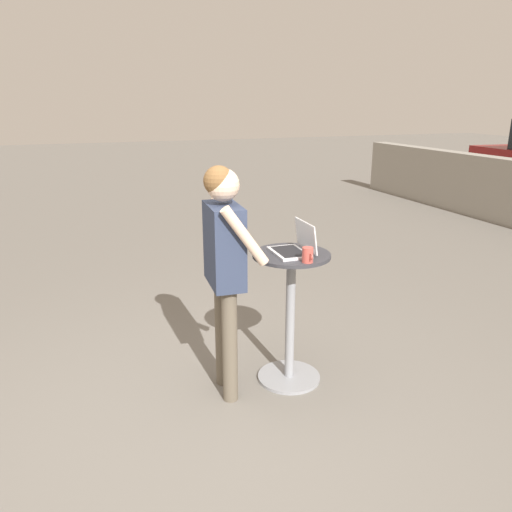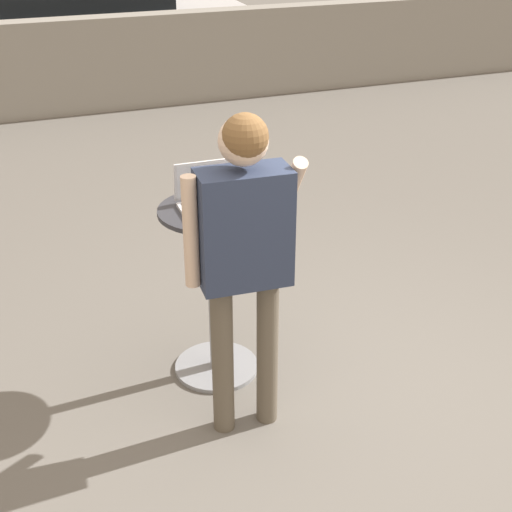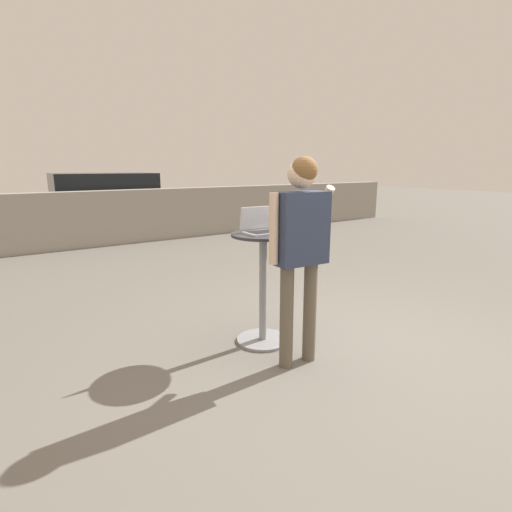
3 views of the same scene
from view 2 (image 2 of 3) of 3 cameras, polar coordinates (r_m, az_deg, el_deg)
name	(u,v)px [view 2 (image 2 of 3)]	position (r m, az deg, el deg)	size (l,w,h in m)	color
ground_plane	(348,428)	(3.88, 7.36, -13.48)	(50.00, 50.00, 0.00)	slate
pavement_kerb	(106,64)	(9.32, -11.91, 14.83)	(15.87, 0.35, 1.13)	gray
cafe_table	(214,284)	(3.94, -3.38, -2.24)	(0.57, 0.57, 1.03)	gray
laptop	(210,198)	(3.74, -3.70, 4.68)	(0.34, 0.27, 0.23)	silver
coffee_mug	(251,192)	(3.80, -0.38, 5.15)	(0.12, 0.08, 0.11)	#C14C42
standing_person	(244,240)	(3.28, -0.97, 1.25)	(0.58, 0.35, 1.68)	brown
parked_car_near_street	(96,23)	(11.09, -12.68, 17.75)	(4.36, 2.09, 1.45)	silver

